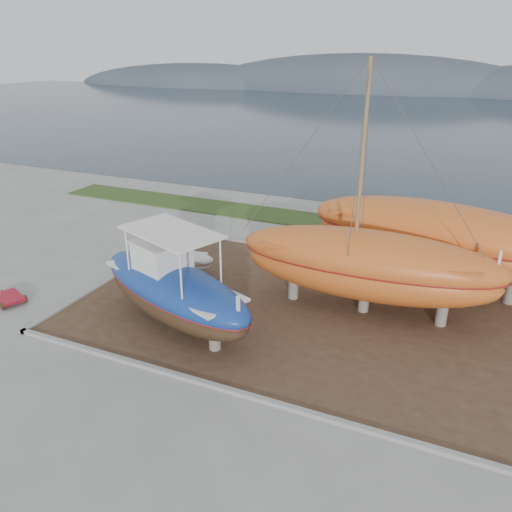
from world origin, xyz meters
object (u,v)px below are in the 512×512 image
at_px(white_dinghy, 173,262).
at_px(orange_bare_hull, 434,246).
at_px(blue_caique, 173,279).
at_px(orange_sailboat, 374,196).
at_px(red_trailer, 10,299).

relative_size(white_dinghy, orange_bare_hull, 0.35).
relative_size(blue_caique, orange_sailboat, 0.78).
bearing_deg(orange_sailboat, red_trailer, -161.17).
bearing_deg(orange_sailboat, blue_caique, -149.33).
xyz_separation_m(blue_caique, orange_bare_hull, (8.84, 7.92, -0.08)).
bearing_deg(blue_caique, red_trailer, -150.07).
distance_m(blue_caique, orange_bare_hull, 11.87).
height_order(orange_sailboat, red_trailer, orange_sailboat).
xyz_separation_m(blue_caique, orange_sailboat, (6.58, 4.19, 2.98)).
distance_m(orange_bare_hull, red_trailer, 19.01).
bearing_deg(red_trailer, blue_caique, 31.81).
relative_size(white_dinghy, orange_sailboat, 0.39).
bearing_deg(red_trailer, orange_bare_hull, 51.80).
distance_m(blue_caique, orange_sailboat, 8.35).
distance_m(white_dinghy, red_trailer, 7.30).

